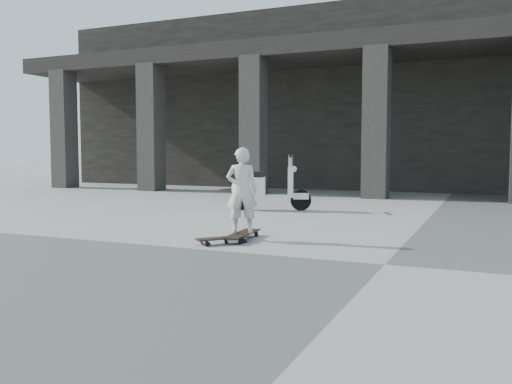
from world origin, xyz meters
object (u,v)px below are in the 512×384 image
at_px(child, 242,191).
at_px(scooter, 258,188).
at_px(skateboard_spare, 224,239).
at_px(longboard, 242,234).

height_order(child, scooter, child).
bearing_deg(child, scooter, -90.92).
xyz_separation_m(child, scooter, (-1.35, 3.67, -0.23)).
bearing_deg(skateboard_spare, child, 28.38).
relative_size(skateboard_spare, scooter, 0.43).
xyz_separation_m(longboard, skateboard_spare, (-0.09, -0.41, -0.01)).
bearing_deg(child, skateboard_spare, 56.96).
bearing_deg(longboard, skateboard_spare, 163.48).
bearing_deg(scooter, longboard, -88.54).
bearing_deg(child, longboard, 144.90).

